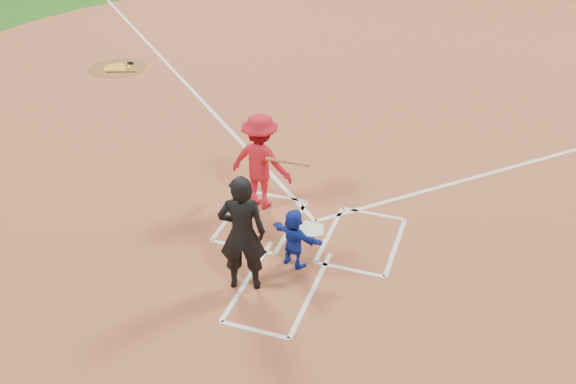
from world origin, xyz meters
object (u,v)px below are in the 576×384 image
(home_plate, at_px, (310,230))
(batter_at_plate, at_px, (261,162))
(umpire, at_px, (242,234))
(catcher, at_px, (294,238))
(on_deck_circle, at_px, (117,68))

(home_plate, xyz_separation_m, batter_at_plate, (-1.17, 0.52, 0.95))
(umpire, bearing_deg, catcher, -143.16)
(umpire, bearing_deg, batter_at_plate, -91.89)
(home_plate, relative_size, catcher, 0.55)
(on_deck_circle, distance_m, batter_at_plate, 8.99)
(on_deck_circle, height_order, batter_at_plate, batter_at_plate)
(umpire, height_order, batter_at_plate, umpire)
(catcher, distance_m, umpire, 1.09)
(on_deck_circle, bearing_deg, batter_at_plate, -40.02)
(catcher, relative_size, batter_at_plate, 0.57)
(catcher, height_order, umpire, umpire)
(umpire, bearing_deg, on_deck_circle, -63.94)
(home_plate, distance_m, batter_at_plate, 1.59)
(home_plate, distance_m, on_deck_circle, 10.18)
(batter_at_plate, bearing_deg, catcher, -52.99)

